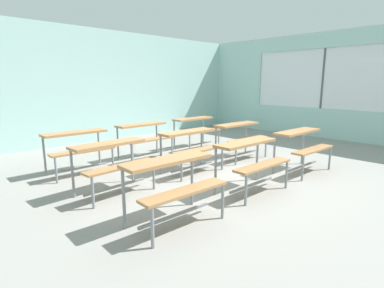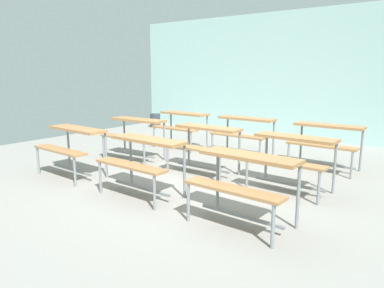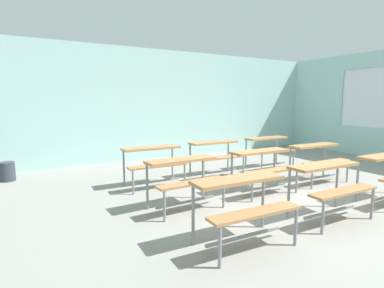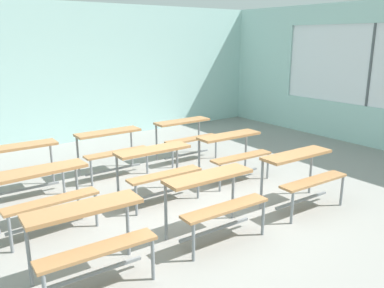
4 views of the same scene
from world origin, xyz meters
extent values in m
cube|color=gray|center=(0.00, 0.00, -0.03)|extent=(10.00, 9.00, 0.05)
cube|color=#A8D1CC|center=(0.00, 4.50, 1.50)|extent=(10.00, 0.12, 3.00)
cube|color=#A8D1CC|center=(5.00, 3.55, 1.70)|extent=(0.12, 1.90, 1.70)
cube|color=#A87547|center=(-1.72, -0.70, 0.72)|extent=(1.11, 0.36, 0.04)
cube|color=#A87547|center=(-1.73, -1.02, 0.44)|extent=(1.11, 0.26, 0.03)
cylinder|color=gray|center=(-2.22, -0.54, 0.36)|extent=(0.04, 0.04, 0.72)
cylinder|color=gray|center=(-1.22, -0.57, 0.36)|extent=(0.04, 0.04, 0.72)
cylinder|color=gray|center=(-2.24, -1.09, 0.22)|extent=(0.04, 0.04, 0.44)
cylinder|color=gray|center=(-1.24, -1.12, 0.22)|extent=(0.04, 0.04, 0.44)
cube|color=gray|center=(-1.73, -0.84, 0.10)|extent=(1.00, 0.07, 0.03)
cube|color=#A87547|center=(-0.22, -0.69, 0.72)|extent=(1.11, 0.34, 0.04)
cube|color=#A87547|center=(-0.23, -1.01, 0.44)|extent=(1.10, 0.24, 0.03)
cylinder|color=gray|center=(-0.72, -0.54, 0.36)|extent=(0.04, 0.04, 0.72)
cylinder|color=gray|center=(0.28, -0.56, 0.36)|extent=(0.04, 0.04, 0.72)
cylinder|color=gray|center=(-0.73, -1.09, 0.22)|extent=(0.04, 0.04, 0.44)
cylinder|color=gray|center=(0.27, -1.11, 0.22)|extent=(0.04, 0.04, 0.44)
cube|color=gray|center=(-0.22, -0.83, 0.10)|extent=(1.00, 0.05, 0.03)
cylinder|color=gray|center=(0.79, -0.57, 0.36)|extent=(0.04, 0.04, 0.72)
cube|color=#A87547|center=(-1.75, 0.64, 0.72)|extent=(1.11, 0.37, 0.04)
cube|color=#A87547|center=(-1.74, 0.32, 0.44)|extent=(1.11, 0.27, 0.03)
cylinder|color=gray|center=(-2.26, 0.75, 0.36)|extent=(0.04, 0.04, 0.72)
cylinder|color=gray|center=(-1.26, 0.80, 0.36)|extent=(0.04, 0.04, 0.72)
cylinder|color=gray|center=(-2.23, 0.21, 0.22)|extent=(0.04, 0.04, 0.44)
cylinder|color=gray|center=(-1.23, 0.26, 0.22)|extent=(0.04, 0.04, 0.44)
cube|color=gray|center=(-1.75, 0.50, 0.10)|extent=(1.00, 0.08, 0.03)
cube|color=#A87547|center=(-0.19, 0.64, 0.72)|extent=(1.10, 0.33, 0.04)
cube|color=#A87547|center=(-0.19, 0.32, 0.44)|extent=(1.10, 0.23, 0.03)
cylinder|color=gray|center=(-0.69, 0.78, 0.36)|extent=(0.04, 0.04, 0.72)
cylinder|color=gray|center=(0.31, 0.77, 0.36)|extent=(0.04, 0.04, 0.72)
cylinder|color=gray|center=(-0.69, 0.23, 0.22)|extent=(0.04, 0.04, 0.44)
cylinder|color=gray|center=(0.31, 0.22, 0.22)|extent=(0.04, 0.04, 0.44)
cube|color=gray|center=(-0.19, 0.50, 0.10)|extent=(1.00, 0.04, 0.03)
cube|color=#A87547|center=(1.25, 0.64, 0.72)|extent=(1.11, 0.36, 0.04)
cube|color=#A87547|center=(1.24, 0.32, 0.44)|extent=(1.11, 0.26, 0.03)
cylinder|color=gray|center=(0.76, 0.80, 0.36)|extent=(0.04, 0.04, 0.72)
cylinder|color=gray|center=(1.76, 0.76, 0.36)|extent=(0.04, 0.04, 0.72)
cylinder|color=gray|center=(0.74, 0.25, 0.22)|extent=(0.04, 0.04, 0.44)
cylinder|color=gray|center=(1.74, 0.21, 0.22)|extent=(0.04, 0.04, 0.44)
cube|color=gray|center=(1.25, 0.50, 0.10)|extent=(1.00, 0.06, 0.03)
cube|color=#A87547|center=(-1.71, 1.95, 0.72)|extent=(1.11, 0.34, 0.04)
cube|color=#A87547|center=(-1.71, 1.63, 0.44)|extent=(1.10, 0.24, 0.03)
cylinder|color=gray|center=(-2.20, 2.10, 0.36)|extent=(0.04, 0.04, 0.72)
cylinder|color=gray|center=(-1.20, 2.08, 0.36)|extent=(0.04, 0.04, 0.72)
cylinder|color=gray|center=(-2.21, 1.55, 0.22)|extent=(0.04, 0.04, 0.44)
cylinder|color=gray|center=(-1.21, 1.53, 0.22)|extent=(0.04, 0.04, 0.44)
cube|color=gray|center=(-1.71, 1.81, 0.10)|extent=(1.00, 0.05, 0.03)
cube|color=#A87547|center=(-0.25, 2.01, 0.72)|extent=(1.10, 0.32, 0.04)
cube|color=#A87547|center=(-0.25, 1.69, 0.44)|extent=(1.10, 0.22, 0.03)
cylinder|color=gray|center=(-0.75, 2.15, 0.36)|extent=(0.04, 0.04, 0.72)
cylinder|color=gray|center=(0.25, 2.15, 0.36)|extent=(0.04, 0.04, 0.72)
cylinder|color=gray|center=(-0.75, 1.60, 0.22)|extent=(0.04, 0.04, 0.44)
cylinder|color=gray|center=(0.25, 1.60, 0.22)|extent=(0.04, 0.04, 0.44)
cube|color=gray|center=(-0.25, 1.87, 0.10)|extent=(1.00, 0.03, 0.03)
cube|color=#A87547|center=(1.27, 2.02, 0.72)|extent=(1.10, 0.32, 0.04)
cube|color=#A87547|center=(1.27, 1.70, 0.44)|extent=(1.10, 0.22, 0.03)
cylinder|color=gray|center=(0.77, 2.16, 0.36)|extent=(0.04, 0.04, 0.72)
cylinder|color=gray|center=(1.77, 2.16, 0.36)|extent=(0.04, 0.04, 0.72)
cylinder|color=gray|center=(0.77, 1.61, 0.22)|extent=(0.04, 0.04, 0.44)
cylinder|color=gray|center=(1.77, 1.61, 0.22)|extent=(0.04, 0.04, 0.44)
cube|color=gray|center=(1.27, 1.88, 0.10)|extent=(1.00, 0.03, 0.03)
cylinder|color=#333842|center=(-4.13, 3.66, 0.19)|extent=(0.29, 0.29, 0.39)
camera|label=1|loc=(-3.80, -3.30, 1.60)|focal=28.00mm
camera|label=2|loc=(3.06, -4.07, 1.61)|focal=34.16mm
camera|label=3|loc=(-3.80, -3.30, 1.60)|focal=28.00mm
camera|label=4|loc=(-2.90, -4.06, 2.27)|focal=36.93mm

